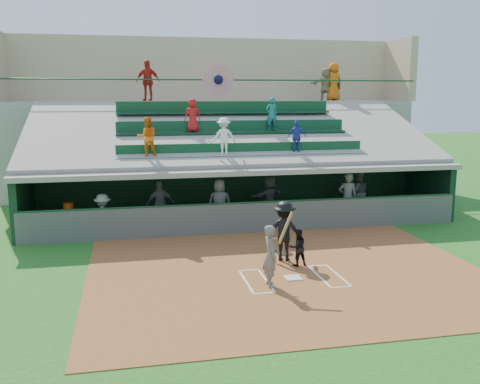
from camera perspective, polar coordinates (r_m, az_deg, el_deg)
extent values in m
plane|color=#1C5518|center=(14.72, 5.67, -9.22)|extent=(100.00, 100.00, 0.00)
cube|color=brown|center=(15.17, 5.10, -8.57)|extent=(11.00, 9.00, 0.02)
cube|color=silver|center=(14.71, 5.67, -9.09)|extent=(0.43, 0.43, 0.03)
cube|color=white|center=(14.52, 2.81, -9.37)|extent=(0.05, 1.80, 0.01)
cube|color=white|center=(14.95, 8.45, -8.89)|extent=(0.05, 1.80, 0.01)
cube|color=white|center=(14.40, 0.66, -9.53)|extent=(0.05, 1.80, 0.01)
cube|color=silver|center=(15.14, 10.43, -8.69)|extent=(0.05, 1.80, 0.01)
cube|color=white|center=(15.28, 0.94, -8.34)|extent=(0.60, 0.05, 0.01)
cube|color=white|center=(15.84, 8.26, -7.77)|extent=(0.60, 0.05, 0.01)
cube|color=white|center=(13.64, 2.64, -10.70)|extent=(0.60, 0.05, 0.01)
cube|color=silver|center=(14.26, 10.77, -9.92)|extent=(0.60, 0.05, 0.01)
cube|color=gray|center=(20.99, 0.15, -3.15)|extent=(16.00, 3.50, 0.04)
cube|color=gray|center=(27.18, -2.81, 4.81)|extent=(20.00, 3.00, 4.60)
cube|color=#505550|center=(19.21, 1.23, -2.80)|extent=(16.00, 0.06, 1.10)
cylinder|color=#133C1F|center=(19.08, 1.24, -1.14)|extent=(16.00, 0.08, 0.08)
cube|color=black|center=(22.45, -0.77, 0.56)|extent=(16.00, 0.25, 2.20)
cube|color=black|center=(20.67, -22.10, -1.06)|extent=(0.25, 3.50, 2.20)
cube|color=black|center=(23.72, 19.41, 0.49)|extent=(0.25, 3.50, 2.20)
cube|color=gray|center=(20.59, 0.15, 2.76)|extent=(16.40, 3.90, 0.18)
cube|color=gray|center=(24.14, -1.57, 1.36)|extent=(16.40, 3.50, 2.30)
cube|color=gray|center=(25.60, -2.24, 4.47)|extent=(16.40, 0.30, 4.60)
cube|color=gray|center=(22.27, -0.84, 6.57)|extent=(16.40, 6.51, 2.37)
cube|color=#0D3A23|center=(20.00, 0.48, 3.84)|extent=(9.40, 0.42, 0.08)
cube|color=#0D3C20|center=(20.17, 0.36, 4.63)|extent=(9.40, 0.06, 0.45)
cube|color=#0B331A|center=(21.79, -0.59, 6.35)|extent=(9.40, 0.42, 0.08)
cube|color=#0D3B23|center=(21.96, -0.69, 7.06)|extent=(9.40, 0.06, 0.45)
cube|color=#0B341F|center=(23.61, -1.50, 8.48)|extent=(9.40, 0.42, 0.08)
cube|color=#0D3D1E|center=(23.80, -1.59, 9.12)|extent=(9.40, 0.06, 0.45)
imported|color=orange|center=(19.59, -9.87, 5.78)|extent=(0.74, 0.60, 1.44)
imported|color=white|center=(19.88, -1.74, 5.94)|extent=(0.91, 0.53, 1.40)
imported|color=#27399F|center=(20.57, 6.08, 5.84)|extent=(0.76, 0.35, 1.26)
imported|color=#AA1315|center=(21.58, -5.08, 8.15)|extent=(0.69, 0.50, 1.33)
imported|color=#166567|center=(22.20, 3.40, 8.28)|extent=(0.53, 0.38, 1.37)
cylinder|color=#154427|center=(25.58, -2.34, 11.87)|extent=(20.00, 0.07, 0.07)
cylinder|color=red|center=(25.56, -2.33, 11.87)|extent=(1.50, 0.06, 1.50)
sphere|color=black|center=(25.53, -2.32, 11.87)|extent=(0.44, 0.44, 0.44)
cube|color=tan|center=(28.56, -3.37, 12.90)|extent=(20.00, 0.40, 3.20)
cube|color=tan|center=(30.30, 16.61, 12.35)|extent=(0.40, 3.00, 3.20)
imported|color=#525550|center=(13.87, 3.28, -6.80)|extent=(0.40, 0.60, 1.62)
cylinder|color=olive|center=(13.62, 4.90, -3.79)|extent=(0.56, 0.54, 0.75)
sphere|color=olive|center=(13.79, 3.82, -5.11)|extent=(0.10, 0.10, 0.10)
imported|color=black|center=(15.63, 6.18, -5.90)|extent=(0.56, 0.45, 1.09)
imported|color=black|center=(16.02, 4.74, -4.15)|extent=(1.33, 1.07, 1.79)
cube|color=brown|center=(22.22, -0.24, -1.75)|extent=(14.68, 2.74, 0.44)
cube|color=silver|center=(20.14, -17.93, -3.12)|extent=(0.94, 0.78, 0.73)
cylinder|color=#DF4C0D|center=(20.05, -17.84, -1.59)|extent=(0.35, 0.35, 0.35)
imported|color=#5D5F5A|center=(18.91, -14.41, -2.53)|extent=(1.07, 0.71, 1.55)
imported|color=#5E615B|center=(20.08, -8.49, -1.25)|extent=(1.09, 0.60, 1.76)
imported|color=#5D605A|center=(19.97, -2.18, -1.17)|extent=(0.97, 0.72, 1.79)
imported|color=#50534E|center=(21.26, 3.18, -0.52)|extent=(1.67, 1.26, 1.75)
imported|color=#595B55|center=(21.01, 11.40, -0.59)|extent=(0.81, 0.65, 1.94)
imported|color=#5F615C|center=(22.52, 12.51, -0.06)|extent=(0.98, 0.82, 1.81)
cylinder|color=black|center=(28.40, 9.90, 10.48)|extent=(0.61, 0.61, 0.91)
imported|color=#B22014|center=(25.47, -9.79, 11.61)|extent=(1.18, 0.70, 1.88)
imported|color=#C65B0B|center=(27.82, 9.94, 11.50)|extent=(1.00, 0.73, 1.91)
imported|color=tan|center=(27.77, 9.12, 11.27)|extent=(1.61, 0.91, 1.66)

